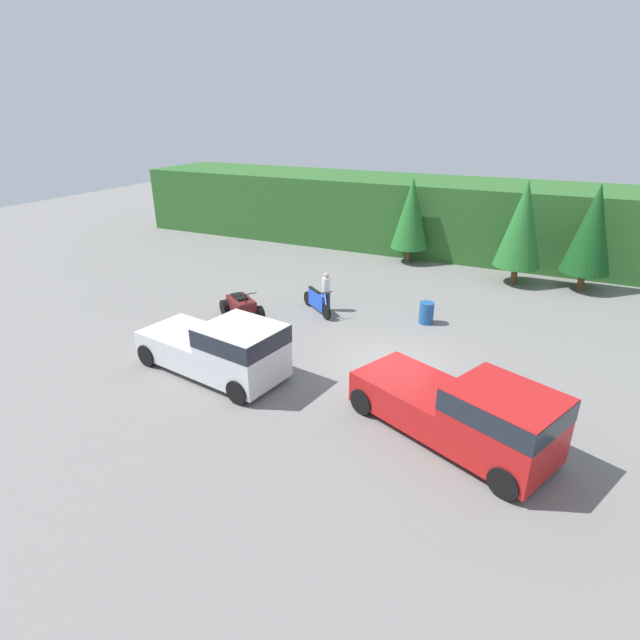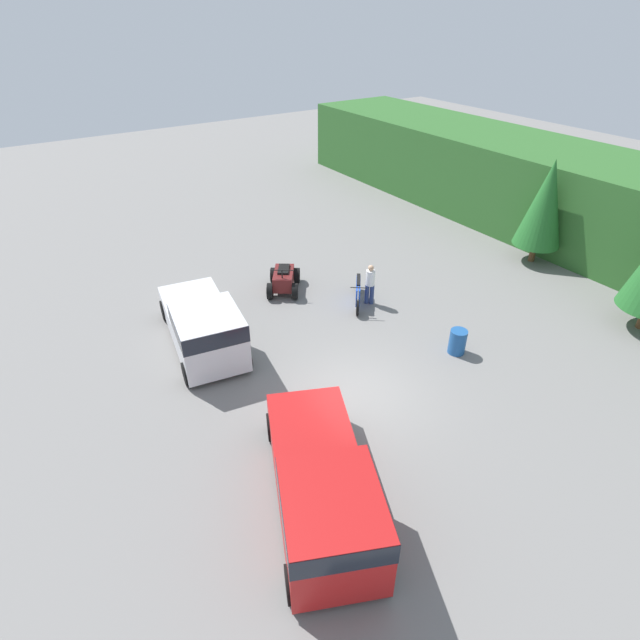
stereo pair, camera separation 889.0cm
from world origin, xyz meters
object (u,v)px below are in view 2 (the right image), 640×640
Objects in this scene: rider_person at (370,283)px; quad_atv at (284,280)px; steel_barrel at (458,342)px; pickup_truck_red at (324,490)px; pickup_truck_second at (204,325)px; dirt_bike at (358,292)px.

quad_atv is at bearing -97.17° from rider_person.
steel_barrel is at bearing 49.78° from rider_person.
pickup_truck_red is 11.02m from quad_atv.
pickup_truck_second is 2.29× the size of quad_atv.
steel_barrel is at bearing 56.13° from quad_atv.
quad_atv is (-9.97, 4.66, -0.53)m from pickup_truck_red.
pickup_truck_second is 8.59m from steel_barrel.
pickup_truck_second is (-7.76, 0.33, -0.00)m from pickup_truck_red.
pickup_truck_red is 1.07× the size of pickup_truck_second.
dirt_bike is 0.62m from rider_person.
rider_person reaches higher than quad_atv.
pickup_truck_second is at bearing -55.17° from dirt_bike.
pickup_truck_second is 3.21× the size of rider_person.
dirt_bike is (0.31, 6.26, -0.54)m from pickup_truck_second.
pickup_truck_second is at bearing -51.57° from rider_person.
quad_atv is 7.55m from steel_barrel.
pickup_truck_red is at bearing -0.62° from rider_person.
pickup_truck_second is at bearing -28.31° from quad_atv.
quad_atv is at bearing 126.22° from pickup_truck_second.
dirt_bike is at bearing 162.02° from pickup_truck_red.
pickup_truck_red is 9.99m from rider_person.
rider_person is (-7.18, 6.95, -0.11)m from pickup_truck_red.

